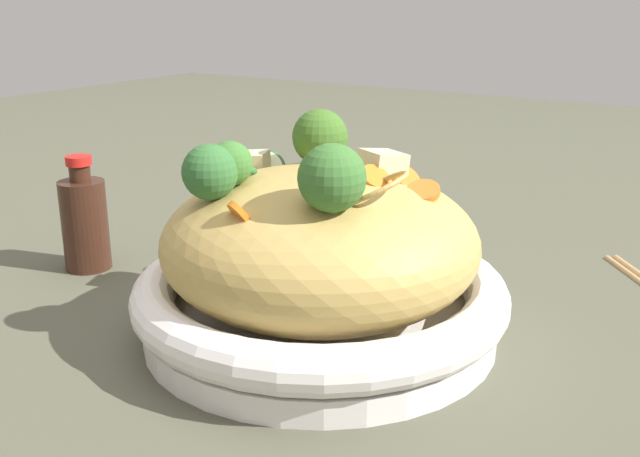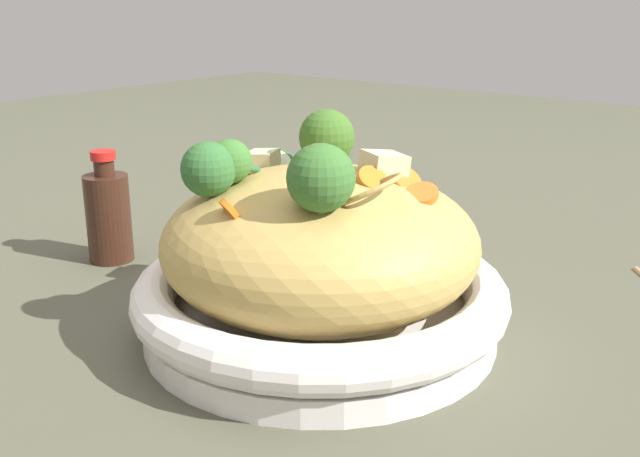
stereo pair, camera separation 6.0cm
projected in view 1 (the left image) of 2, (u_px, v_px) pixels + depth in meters
ground_plane at (320, 333)px, 0.63m from camera, size 3.00×3.00×0.00m
serving_bowl at (320, 301)px, 0.62m from camera, size 0.31×0.31×0.06m
noodle_heap at (320, 242)px, 0.60m from camera, size 0.26×0.26×0.13m
broccoli_florets at (292, 160)px, 0.58m from camera, size 0.19×0.16×0.07m
carrot_coins at (374, 183)px, 0.59m from camera, size 0.22×0.14×0.05m
zucchini_slices at (247, 173)px, 0.63m from camera, size 0.12×0.07×0.04m
chicken_chunks at (325, 167)px, 0.62m from camera, size 0.05×0.16×0.04m
soy_sauce_bottle at (88, 221)px, 0.76m from camera, size 0.05×0.05×0.12m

